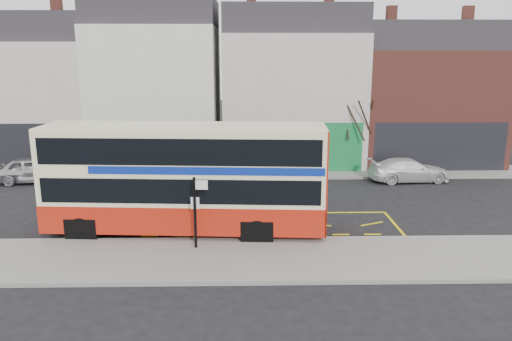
{
  "coord_description": "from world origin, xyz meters",
  "views": [
    {
      "loc": [
        0.43,
        -19.24,
        7.43
      ],
      "look_at": [
        0.86,
        2.0,
        2.36
      ],
      "focal_mm": 35.0,
      "sensor_mm": 36.0,
      "label": 1
    }
  ],
  "objects_px": {
    "bus_stop_post": "(197,205)",
    "car_white": "(409,170)",
    "car_grey": "(208,172)",
    "car_silver": "(35,170)",
    "double_decker_bus": "(186,178)",
    "street_tree_right": "(358,109)"
  },
  "relations": [
    {
      "from": "car_silver",
      "to": "car_grey",
      "type": "relative_size",
      "value": 1.0
    },
    {
      "from": "double_decker_bus",
      "to": "car_grey",
      "type": "height_order",
      "value": "double_decker_bus"
    },
    {
      "from": "double_decker_bus",
      "to": "car_grey",
      "type": "distance_m",
      "value": 8.03
    },
    {
      "from": "car_grey",
      "to": "car_white",
      "type": "distance_m",
      "value": 11.74
    },
    {
      "from": "bus_stop_post",
      "to": "street_tree_right",
      "type": "distance_m",
      "value": 15.63
    },
    {
      "from": "double_decker_bus",
      "to": "bus_stop_post",
      "type": "distance_m",
      "value": 2.14
    },
    {
      "from": "bus_stop_post",
      "to": "car_white",
      "type": "distance_m",
      "value": 15.45
    },
    {
      "from": "car_grey",
      "to": "car_white",
      "type": "bearing_deg",
      "value": -71.75
    },
    {
      "from": "car_white",
      "to": "street_tree_right",
      "type": "height_order",
      "value": "street_tree_right"
    },
    {
      "from": "car_silver",
      "to": "street_tree_right",
      "type": "bearing_deg",
      "value": -88.79
    },
    {
      "from": "bus_stop_post",
      "to": "car_white",
      "type": "height_order",
      "value": "bus_stop_post"
    },
    {
      "from": "bus_stop_post",
      "to": "street_tree_right",
      "type": "relative_size",
      "value": 0.47
    },
    {
      "from": "car_silver",
      "to": "car_grey",
      "type": "height_order",
      "value": "car_silver"
    },
    {
      "from": "car_white",
      "to": "double_decker_bus",
      "type": "bearing_deg",
      "value": 120.03
    },
    {
      "from": "bus_stop_post",
      "to": "car_grey",
      "type": "bearing_deg",
      "value": 96.98
    },
    {
      "from": "double_decker_bus",
      "to": "street_tree_right",
      "type": "distance_m",
      "value": 14.38
    },
    {
      "from": "car_grey",
      "to": "car_silver",
      "type": "bearing_deg",
      "value": 101.82
    },
    {
      "from": "car_silver",
      "to": "car_white",
      "type": "relative_size",
      "value": 0.96
    },
    {
      "from": "double_decker_bus",
      "to": "car_white",
      "type": "bearing_deg",
      "value": 38.52
    },
    {
      "from": "bus_stop_post",
      "to": "car_silver",
      "type": "relative_size",
      "value": 0.62
    },
    {
      "from": "double_decker_bus",
      "to": "car_silver",
      "type": "relative_size",
      "value": 2.58
    },
    {
      "from": "double_decker_bus",
      "to": "bus_stop_post",
      "type": "xyz_separation_m",
      "value": [
        0.6,
        -1.98,
        -0.57
      ]
    }
  ]
}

